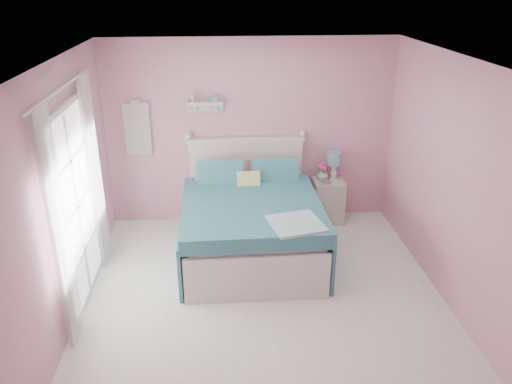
{
  "coord_description": "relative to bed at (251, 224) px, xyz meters",
  "views": [
    {
      "loc": [
        -0.45,
        -4.48,
        3.31
      ],
      "look_at": [
        -0.01,
        1.2,
        0.84
      ],
      "focal_mm": 35.0,
      "sensor_mm": 36.0,
      "label": 1
    }
  ],
  "objects": [
    {
      "name": "room_shell",
      "position": [
        0.08,
        -1.18,
        1.17
      ],
      "size": [
        4.5,
        4.5,
        4.5
      ],
      "color": "pink",
      "rests_on": "floor"
    },
    {
      "name": "curtain_far",
      "position": [
        -1.84,
        -0.03,
        0.77
      ],
      "size": [
        0.04,
        0.4,
        2.32
      ],
      "primitive_type": "cube",
      "color": "white",
      "rests_on": "floor"
    },
    {
      "name": "floor",
      "position": [
        0.08,
        -1.18,
        -0.41
      ],
      "size": [
        4.5,
        4.5,
        0.0
      ],
      "primitive_type": "plane",
      "color": "white",
      "rests_on": "ground"
    },
    {
      "name": "hanging_dress",
      "position": [
        -1.48,
        1.0,
        0.99
      ],
      "size": [
        0.34,
        0.03,
        0.72
      ],
      "primitive_type": "cube",
      "color": "white",
      "rests_on": "room_shell"
    },
    {
      "name": "teacup",
      "position": [
        1.13,
        0.72,
        0.25
      ],
      "size": [
        0.11,
        0.11,
        0.07
      ],
      "primitive_type": "imported",
      "rotation": [
        0.0,
        0.0,
        0.25
      ],
      "color": "tan",
      "rests_on": "nightstand"
    },
    {
      "name": "french_door",
      "position": [
        -1.9,
        -0.78,
        0.66
      ],
      "size": [
        0.04,
        1.32,
        2.16
      ],
      "color": "silver",
      "rests_on": "floor"
    },
    {
      "name": "roses",
      "position": [
        1.09,
        0.87,
        0.42
      ],
      "size": [
        0.14,
        0.11,
        0.12
      ],
      "color": "#E14D8C",
      "rests_on": "vase"
    },
    {
      "name": "bed",
      "position": [
        0.0,
        0.0,
        0.0
      ],
      "size": [
        1.71,
        2.15,
        1.24
      ],
      "rotation": [
        0.0,
        0.0,
        0.01
      ],
      "color": "silver",
      "rests_on": "floor"
    },
    {
      "name": "curtain_near",
      "position": [
        -1.84,
        -1.52,
        0.77
      ],
      "size": [
        0.04,
        0.4,
        2.32
      ],
      "primitive_type": "cube",
      "color": "white",
      "rests_on": "floor"
    },
    {
      "name": "vase",
      "position": [
        1.09,
        0.87,
        0.3
      ],
      "size": [
        0.19,
        0.19,
        0.17
      ],
      "primitive_type": "imported",
      "rotation": [
        0.0,
        0.0,
        -0.18
      ],
      "color": "silver",
      "rests_on": "nightstand"
    },
    {
      "name": "nightstand",
      "position": [
        1.18,
        0.84,
        -0.1
      ],
      "size": [
        0.44,
        0.43,
        0.63
      ],
      "color": "beige",
      "rests_on": "floor"
    },
    {
      "name": "table_lamp",
      "position": [
        1.25,
        0.9,
        0.5
      ],
      "size": [
        0.2,
        0.2,
        0.41
      ],
      "color": "white",
      "rests_on": "nightstand"
    },
    {
      "name": "wall_shelf",
      "position": [
        -0.55,
        1.01,
        1.32
      ],
      "size": [
        0.5,
        0.15,
        0.25
      ],
      "color": "silver",
      "rests_on": "room_shell"
    }
  ]
}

